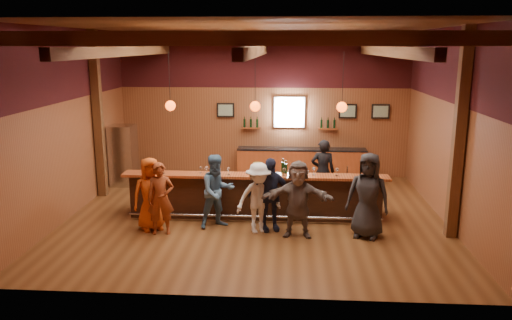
% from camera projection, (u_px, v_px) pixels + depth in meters
% --- Properties ---
extents(room, '(9.04, 9.00, 4.52)m').
position_uv_depth(room, '(255.00, 84.00, 11.53)').
color(room, brown).
rests_on(room, ground).
extents(bar_counter, '(6.30, 1.07, 1.11)m').
position_uv_depth(bar_counter, '(256.00, 194.00, 12.22)').
color(bar_counter, black).
rests_on(bar_counter, ground).
extents(back_bar_cabinet, '(4.00, 0.52, 0.95)m').
position_uv_depth(back_bar_cabinet, '(301.00, 163.00, 15.63)').
color(back_bar_cabinet, '#913B1A').
rests_on(back_bar_cabinet, ground).
extents(window, '(0.95, 0.09, 0.95)m').
position_uv_depth(window, '(289.00, 112.00, 15.52)').
color(window, silver).
rests_on(window, room).
extents(framed_pictures, '(5.35, 0.05, 0.45)m').
position_uv_depth(framed_pictures, '(317.00, 111.00, 15.44)').
color(framed_pictures, black).
rests_on(framed_pictures, room).
extents(wine_shelves, '(3.00, 0.18, 0.30)m').
position_uv_depth(wine_shelves, '(289.00, 126.00, 15.55)').
color(wine_shelves, '#913B1A').
rests_on(wine_shelves, room).
extents(pendant_lights, '(4.24, 0.24, 1.37)m').
position_uv_depth(pendant_lights, '(255.00, 106.00, 11.58)').
color(pendant_lights, black).
rests_on(pendant_lights, room).
extents(stainless_fridge, '(0.70, 0.70, 1.80)m').
position_uv_depth(stainless_fridge, '(123.00, 155.00, 14.78)').
color(stainless_fridge, silver).
rests_on(stainless_fridge, ground).
extents(customer_orange, '(0.97, 0.86, 1.66)m').
position_uv_depth(customer_orange, '(151.00, 194.00, 11.19)').
color(customer_orange, '#D65114').
rests_on(customer_orange, ground).
extents(customer_redvest, '(0.65, 0.49, 1.61)m').
position_uv_depth(customer_redvest, '(161.00, 199.00, 10.94)').
color(customer_redvest, maroon).
rests_on(customer_redvest, ground).
extents(customer_denim, '(1.04, 0.97, 1.70)m').
position_uv_depth(customer_denim, '(217.00, 191.00, 11.33)').
color(customer_denim, '#466B8C').
rests_on(customer_denim, ground).
extents(customer_white, '(1.18, 0.95, 1.59)m').
position_uv_depth(customer_white, '(258.00, 198.00, 11.01)').
color(customer_white, silver).
rests_on(customer_white, ground).
extents(customer_navy, '(1.06, 0.69, 1.67)m').
position_uv_depth(customer_navy, '(269.00, 194.00, 11.13)').
color(customer_navy, '#1C2138').
rests_on(customer_navy, ground).
extents(customer_brown, '(1.59, 0.57, 1.69)m').
position_uv_depth(customer_brown, '(298.00, 199.00, 10.78)').
color(customer_brown, '#665852').
rests_on(customer_brown, ground).
extents(customer_dark, '(1.06, 0.86, 1.87)m').
position_uv_depth(customer_dark, '(368.00, 195.00, 10.72)').
color(customer_dark, '#252427').
rests_on(customer_dark, ground).
extents(bartender, '(0.63, 0.42, 1.72)m').
position_uv_depth(bartender, '(323.00, 172.00, 13.03)').
color(bartender, black).
rests_on(bartender, ground).
extents(ice_bucket, '(0.23, 0.23, 0.26)m').
position_uv_depth(ice_bucket, '(258.00, 168.00, 11.86)').
color(ice_bucket, brown).
rests_on(ice_bucket, bar_counter).
extents(bottle_a, '(0.08, 0.08, 0.36)m').
position_uv_depth(bottle_a, '(283.00, 168.00, 11.85)').
color(bottle_a, black).
rests_on(bottle_a, bar_counter).
extents(bottle_b, '(0.07, 0.07, 0.31)m').
position_uv_depth(bottle_b, '(286.00, 168.00, 11.85)').
color(bottle_b, black).
rests_on(bottle_b, bar_counter).
extents(glass_a, '(0.08, 0.08, 0.18)m').
position_uv_depth(glass_a, '(143.00, 167.00, 11.93)').
color(glass_a, silver).
rests_on(glass_a, bar_counter).
extents(glass_b, '(0.08, 0.08, 0.17)m').
position_uv_depth(glass_b, '(163.00, 169.00, 11.82)').
color(glass_b, silver).
rests_on(glass_b, bar_counter).
extents(glass_c, '(0.07, 0.07, 0.16)m').
position_uv_depth(glass_c, '(201.00, 168.00, 11.89)').
color(glass_c, silver).
rests_on(glass_c, bar_counter).
extents(glass_d, '(0.09, 0.09, 0.20)m').
position_uv_depth(glass_d, '(207.00, 169.00, 11.75)').
color(glass_d, silver).
rests_on(glass_d, bar_counter).
extents(glass_e, '(0.08, 0.08, 0.18)m').
position_uv_depth(glass_e, '(228.00, 169.00, 11.72)').
color(glass_e, silver).
rests_on(glass_e, bar_counter).
extents(glass_f, '(0.08, 0.08, 0.18)m').
position_uv_depth(glass_f, '(284.00, 170.00, 11.67)').
color(glass_f, silver).
rests_on(glass_f, bar_counter).
extents(glass_g, '(0.09, 0.09, 0.19)m').
position_uv_depth(glass_g, '(314.00, 169.00, 11.70)').
color(glass_g, silver).
rests_on(glass_g, bar_counter).
extents(glass_h, '(0.09, 0.09, 0.19)m').
position_uv_depth(glass_h, '(337.00, 170.00, 11.62)').
color(glass_h, silver).
rests_on(glass_h, bar_counter).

